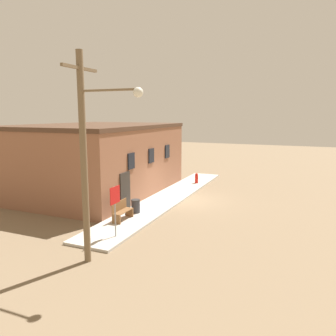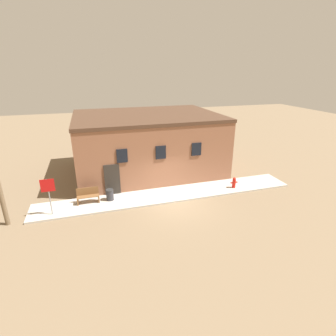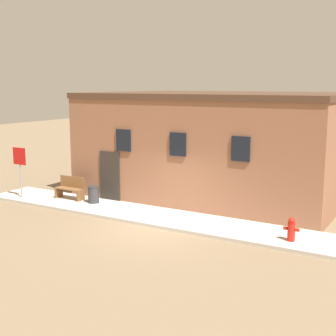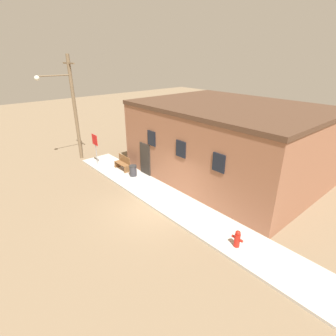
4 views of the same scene
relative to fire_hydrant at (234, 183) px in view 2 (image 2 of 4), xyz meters
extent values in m
plane|color=#7A664C|center=(-4.64, -0.74, -0.50)|extent=(80.00, 80.00, 0.00)
cube|color=#BCB7AD|center=(-4.64, 0.36, -0.44)|extent=(17.22, 2.20, 0.12)
cube|color=#8E5B42|center=(-4.90, 5.55, 1.70)|extent=(11.01, 8.19, 4.39)
cube|color=#4C3323|center=(-4.90, 5.55, 4.01)|extent=(11.11, 8.29, 0.24)
cube|color=black|center=(-7.47, 1.43, 2.22)|extent=(0.70, 0.08, 0.90)
cube|color=black|center=(-4.90, 1.43, 2.22)|extent=(0.70, 0.08, 0.90)
cube|color=black|center=(-2.33, 1.43, 2.22)|extent=(0.70, 0.08, 0.90)
cube|color=#2D2823|center=(-8.21, 1.43, 0.60)|extent=(1.00, 0.08, 2.20)
cylinder|color=red|center=(0.00, 0.00, -0.08)|extent=(0.24, 0.24, 0.60)
sphere|color=red|center=(0.00, 0.00, 0.28)|extent=(0.22, 0.22, 0.22)
cylinder|color=red|center=(-0.19, 0.00, 0.01)|extent=(0.13, 0.11, 0.11)
cylinder|color=red|center=(0.19, 0.00, 0.01)|extent=(0.13, 0.11, 0.11)
cylinder|color=gray|center=(-11.82, -0.20, 0.72)|extent=(0.06, 0.06, 2.19)
cube|color=red|center=(-11.82, -0.22, 1.44)|extent=(0.74, 0.02, 0.74)
cube|color=brown|center=(-10.43, 0.63, -0.16)|extent=(0.08, 0.44, 0.43)
cube|color=brown|center=(-9.18, 0.63, -0.16)|extent=(0.08, 0.44, 0.43)
cube|color=brown|center=(-9.81, 0.63, 0.07)|extent=(1.33, 0.44, 0.04)
cube|color=brown|center=(-9.81, 0.83, 0.33)|extent=(1.33, 0.04, 0.49)
cylinder|color=#333338|center=(-8.48, 0.63, -0.05)|extent=(0.45, 0.45, 0.65)
cylinder|color=#2D2D2D|center=(-8.48, 0.63, 0.30)|extent=(0.48, 0.48, 0.06)
camera|label=1|loc=(-23.30, -7.50, 4.82)|focal=35.00mm
camera|label=2|loc=(-9.26, -14.68, 7.45)|focal=28.00mm
camera|label=3|loc=(3.81, -14.14, 4.48)|focal=50.00mm
camera|label=4|loc=(4.66, -7.74, 6.84)|focal=28.00mm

